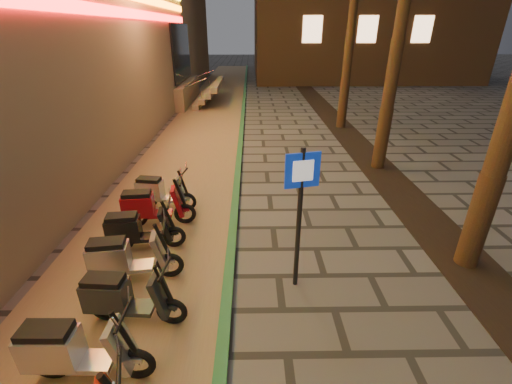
{
  "coord_description": "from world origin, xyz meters",
  "views": [
    {
      "loc": [
        -0.49,
        -3.26,
        4.06
      ],
      "look_at": [
        -0.39,
        2.7,
        1.2
      ],
      "focal_mm": 24.0,
      "sensor_mm": 36.0,
      "label": 1
    }
  ],
  "objects_px": {
    "scooter_4": "(72,350)",
    "scooter_8": "(150,206)",
    "pedestrian_sign": "(300,202)",
    "scooter_9": "(159,191)",
    "scooter_5": "(122,297)",
    "scooter_7": "(136,230)",
    "scooter_6": "(124,258)"
  },
  "relations": [
    {
      "from": "scooter_7",
      "to": "scooter_8",
      "type": "relative_size",
      "value": 0.95
    },
    {
      "from": "scooter_4",
      "to": "scooter_8",
      "type": "relative_size",
      "value": 1.0
    },
    {
      "from": "scooter_7",
      "to": "scooter_9",
      "type": "xyz_separation_m",
      "value": [
        0.02,
        1.79,
        -0.01
      ]
    },
    {
      "from": "scooter_5",
      "to": "scooter_7",
      "type": "height_order",
      "value": "scooter_5"
    },
    {
      "from": "scooter_7",
      "to": "scooter_9",
      "type": "height_order",
      "value": "scooter_7"
    },
    {
      "from": "scooter_6",
      "to": "scooter_5",
      "type": "bearing_deg",
      "value": -80.8
    },
    {
      "from": "scooter_9",
      "to": "scooter_4",
      "type": "bearing_deg",
      "value": -80.87
    },
    {
      "from": "scooter_6",
      "to": "scooter_9",
      "type": "xyz_separation_m",
      "value": [
        -0.06,
        2.74,
        -0.03
      ]
    },
    {
      "from": "scooter_4",
      "to": "scooter_5",
      "type": "distance_m",
      "value": 0.99
    },
    {
      "from": "scooter_6",
      "to": "scooter_8",
      "type": "distance_m",
      "value": 1.89
    },
    {
      "from": "scooter_4",
      "to": "scooter_9",
      "type": "xyz_separation_m",
      "value": [
        -0.04,
        4.62,
        -0.04
      ]
    },
    {
      "from": "pedestrian_sign",
      "to": "scooter_9",
      "type": "height_order",
      "value": "pedestrian_sign"
    },
    {
      "from": "pedestrian_sign",
      "to": "scooter_8",
      "type": "bearing_deg",
      "value": 132.92
    },
    {
      "from": "pedestrian_sign",
      "to": "scooter_5",
      "type": "distance_m",
      "value": 3.03
    },
    {
      "from": "pedestrian_sign",
      "to": "scooter_5",
      "type": "height_order",
      "value": "pedestrian_sign"
    },
    {
      "from": "scooter_4",
      "to": "scooter_6",
      "type": "relative_size",
      "value": 1.0
    },
    {
      "from": "pedestrian_sign",
      "to": "scooter_7",
      "type": "distance_m",
      "value": 3.44
    },
    {
      "from": "scooter_4",
      "to": "scooter_9",
      "type": "relative_size",
      "value": 1.08
    },
    {
      "from": "pedestrian_sign",
      "to": "scooter_4",
      "type": "height_order",
      "value": "pedestrian_sign"
    },
    {
      "from": "scooter_7",
      "to": "scooter_5",
      "type": "bearing_deg",
      "value": -86.16
    },
    {
      "from": "scooter_4",
      "to": "scooter_6",
      "type": "xyz_separation_m",
      "value": [
        0.02,
        1.88,
        -0.01
      ]
    },
    {
      "from": "scooter_5",
      "to": "scooter_9",
      "type": "height_order",
      "value": "scooter_5"
    },
    {
      "from": "scooter_5",
      "to": "pedestrian_sign",
      "type": "bearing_deg",
      "value": 21.2
    },
    {
      "from": "scooter_5",
      "to": "scooter_8",
      "type": "height_order",
      "value": "scooter_8"
    },
    {
      "from": "scooter_5",
      "to": "scooter_9",
      "type": "xyz_separation_m",
      "value": [
        -0.34,
        3.68,
        -0.02
      ]
    },
    {
      "from": "pedestrian_sign",
      "to": "scooter_4",
      "type": "xyz_separation_m",
      "value": [
        -2.98,
        -1.73,
        -1.13
      ]
    },
    {
      "from": "pedestrian_sign",
      "to": "scooter_9",
      "type": "xyz_separation_m",
      "value": [
        -3.02,
        2.88,
        -1.17
      ]
    },
    {
      "from": "pedestrian_sign",
      "to": "scooter_4",
      "type": "distance_m",
      "value": 3.63
    },
    {
      "from": "scooter_5",
      "to": "scooter_7",
      "type": "xyz_separation_m",
      "value": [
        -0.37,
        1.89,
        -0.0
      ]
    },
    {
      "from": "scooter_9",
      "to": "scooter_5",
      "type": "bearing_deg",
      "value": -76.09
    },
    {
      "from": "scooter_4",
      "to": "scooter_7",
      "type": "relative_size",
      "value": 1.05
    },
    {
      "from": "scooter_4",
      "to": "scooter_7",
      "type": "bearing_deg",
      "value": 92.22
    }
  ]
}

